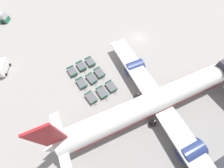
{
  "coord_description": "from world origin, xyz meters",
  "views": [
    {
      "loc": [
        23.26,
        -19.48,
        25.08
      ],
      "look_at": [
        10.56,
        -13.17,
        1.48
      ],
      "focal_mm": 22.0,
      "sensor_mm": 36.0,
      "label": 1
    }
  ],
  "objects_px": {
    "airplane": "(163,98)",
    "baggage_dolly_row_near_col_c": "(91,98)",
    "baggage_dolly_row_near_col_a": "(72,71)",
    "baggage_dolly_row_mid_b_col_c": "(111,86)",
    "baggage_dolly_row_mid_a_col_a": "(81,66)",
    "baggage_dolly_row_mid_a_col_b": "(92,78)",
    "baggage_dolly_row_mid_b_col_b": "(99,73)",
    "baggage_dolly_row_near_col_b": "(82,83)",
    "baggage_dolly_row_mid_b_col_a": "(90,62)",
    "baggage_dolly_row_mid_a_col_c": "(102,92)",
    "service_van": "(0,68)"
  },
  "relations": [
    {
      "from": "airplane",
      "to": "baggage_dolly_row_near_col_a",
      "type": "bearing_deg",
      "value": -139.34
    },
    {
      "from": "baggage_dolly_row_near_col_a",
      "to": "baggage_dolly_row_near_col_b",
      "type": "distance_m",
      "value": 3.89
    },
    {
      "from": "baggage_dolly_row_mid_b_col_a",
      "to": "baggage_dolly_row_near_col_c",
      "type": "bearing_deg",
      "value": -20.67
    },
    {
      "from": "baggage_dolly_row_mid_a_col_a",
      "to": "baggage_dolly_row_mid_b_col_b",
      "type": "height_order",
      "value": "same"
    },
    {
      "from": "baggage_dolly_row_mid_a_col_a",
      "to": "baggage_dolly_row_mid_b_col_a",
      "type": "relative_size",
      "value": 1.0
    },
    {
      "from": "baggage_dolly_row_mid_a_col_a",
      "to": "baggage_dolly_row_near_col_b",
      "type": "bearing_deg",
      "value": -19.14
    },
    {
      "from": "baggage_dolly_row_mid_a_col_a",
      "to": "baggage_dolly_row_mid_a_col_c",
      "type": "height_order",
      "value": "same"
    },
    {
      "from": "airplane",
      "to": "baggage_dolly_row_mid_a_col_b",
      "type": "bearing_deg",
      "value": -139.35
    },
    {
      "from": "airplane",
      "to": "baggage_dolly_row_mid_a_col_a",
      "type": "xyz_separation_m",
      "value": [
        -15.28,
        -10.36,
        -2.39
      ]
    },
    {
      "from": "baggage_dolly_row_near_col_b",
      "to": "baggage_dolly_row_mid_b_col_b",
      "type": "relative_size",
      "value": 1.0
    },
    {
      "from": "baggage_dolly_row_near_col_c",
      "to": "baggage_dolly_row_mid_b_col_b",
      "type": "height_order",
      "value": "same"
    },
    {
      "from": "baggage_dolly_row_mid_a_col_b",
      "to": "baggage_dolly_row_mid_b_col_c",
      "type": "relative_size",
      "value": 1.01
    },
    {
      "from": "baggage_dolly_row_near_col_c",
      "to": "baggage_dolly_row_mid_b_col_a",
      "type": "height_order",
      "value": "same"
    },
    {
      "from": "baggage_dolly_row_mid_b_col_a",
      "to": "airplane",
      "type": "bearing_deg",
      "value": 27.46
    },
    {
      "from": "baggage_dolly_row_mid_b_col_a",
      "to": "baggage_dolly_row_mid_b_col_b",
      "type": "distance_m",
      "value": 3.86
    },
    {
      "from": "service_van",
      "to": "baggage_dolly_row_mid_a_col_a",
      "type": "xyz_separation_m",
      "value": [
        7.02,
        16.15,
        -0.63
      ]
    },
    {
      "from": "baggage_dolly_row_mid_b_col_a",
      "to": "baggage_dolly_row_mid_b_col_b",
      "type": "bearing_deg",
      "value": 10.08
    },
    {
      "from": "service_van",
      "to": "baggage_dolly_row_near_col_a",
      "type": "height_order",
      "value": "service_van"
    },
    {
      "from": "airplane",
      "to": "baggage_dolly_row_mid_b_col_c",
      "type": "bearing_deg",
      "value": -138.41
    },
    {
      "from": "baggage_dolly_row_near_col_c",
      "to": "service_van",
      "type": "bearing_deg",
      "value": -135.29
    },
    {
      "from": "service_van",
      "to": "baggage_dolly_row_mid_a_col_b",
      "type": "distance_m",
      "value": 20.35
    },
    {
      "from": "baggage_dolly_row_mid_b_col_a",
      "to": "baggage_dolly_row_mid_a_col_c",
      "type": "bearing_deg",
      "value": -5.52
    },
    {
      "from": "baggage_dolly_row_near_col_c",
      "to": "baggage_dolly_row_mid_b_col_a",
      "type": "relative_size",
      "value": 1.01
    },
    {
      "from": "baggage_dolly_row_near_col_c",
      "to": "baggage_dolly_row_mid_a_col_a",
      "type": "height_order",
      "value": "same"
    },
    {
      "from": "service_van",
      "to": "baggage_dolly_row_mid_b_col_c",
      "type": "relative_size",
      "value": 1.43
    },
    {
      "from": "baggage_dolly_row_near_col_a",
      "to": "baggage_dolly_row_mid_b_col_a",
      "type": "bearing_deg",
      "value": 99.63
    },
    {
      "from": "baggage_dolly_row_mid_a_col_c",
      "to": "airplane",
      "type": "bearing_deg",
      "value": 51.53
    },
    {
      "from": "airplane",
      "to": "baggage_dolly_row_near_col_c",
      "type": "xyz_separation_m",
      "value": [
        -6.95,
        -11.32,
        -2.39
      ]
    },
    {
      "from": "baggage_dolly_row_near_col_c",
      "to": "baggage_dolly_row_mid_b_col_b",
      "type": "distance_m",
      "value": 6.19
    },
    {
      "from": "baggage_dolly_row_mid_a_col_b",
      "to": "baggage_dolly_row_mid_a_col_c",
      "type": "height_order",
      "value": "same"
    },
    {
      "from": "baggage_dolly_row_mid_b_col_b",
      "to": "baggage_dolly_row_mid_a_col_a",
      "type": "bearing_deg",
      "value": -140.04
    },
    {
      "from": "baggage_dolly_row_mid_b_col_a",
      "to": "baggage_dolly_row_near_col_b",
      "type": "bearing_deg",
      "value": -39.55
    },
    {
      "from": "baggage_dolly_row_near_col_a",
      "to": "baggage_dolly_row_mid_a_col_c",
      "type": "distance_m",
      "value": 8.58
    },
    {
      "from": "airplane",
      "to": "baggage_dolly_row_mid_b_col_a",
      "type": "xyz_separation_m",
      "value": [
        -15.55,
        -8.08,
        -2.39
      ]
    },
    {
      "from": "service_van",
      "to": "baggage_dolly_row_near_col_b",
      "type": "height_order",
      "value": "service_van"
    },
    {
      "from": "baggage_dolly_row_near_col_c",
      "to": "baggage_dolly_row_mid_a_col_b",
      "type": "distance_m",
      "value": 4.52
    },
    {
      "from": "baggage_dolly_row_mid_a_col_b",
      "to": "baggage_dolly_row_mid_b_col_c",
      "type": "distance_m",
      "value": 4.65
    },
    {
      "from": "baggage_dolly_row_near_col_b",
      "to": "baggage_dolly_row_near_col_c",
      "type": "height_order",
      "value": "same"
    },
    {
      "from": "baggage_dolly_row_mid_b_col_b",
      "to": "baggage_dolly_row_mid_b_col_a",
      "type": "bearing_deg",
      "value": -169.92
    },
    {
      "from": "baggage_dolly_row_mid_a_col_b",
      "to": "baggage_dolly_row_near_col_b",
      "type": "bearing_deg",
      "value": -86.48
    },
    {
      "from": "airplane",
      "to": "baggage_dolly_row_mid_a_col_b",
      "type": "distance_m",
      "value": 14.84
    },
    {
      "from": "baggage_dolly_row_mid_b_col_a",
      "to": "service_van",
      "type": "bearing_deg",
      "value": -110.13
    },
    {
      "from": "baggage_dolly_row_mid_a_col_b",
      "to": "baggage_dolly_row_mid_b_col_b",
      "type": "height_order",
      "value": "same"
    },
    {
      "from": "baggage_dolly_row_near_col_a",
      "to": "baggage_dolly_row_mid_b_col_c",
      "type": "distance_m",
      "value": 9.47
    },
    {
      "from": "baggage_dolly_row_near_col_b",
      "to": "baggage_dolly_row_near_col_a",
      "type": "bearing_deg",
      "value": -167.81
    },
    {
      "from": "service_van",
      "to": "baggage_dolly_row_near_col_b",
      "type": "xyz_separation_m",
      "value": [
        11.34,
        14.65,
        -0.63
      ]
    },
    {
      "from": "airplane",
      "to": "service_van",
      "type": "height_order",
      "value": "airplane"
    },
    {
      "from": "service_van",
      "to": "baggage_dolly_row_near_col_c",
      "type": "xyz_separation_m",
      "value": [
        15.35,
        15.2,
        -0.63
      ]
    },
    {
      "from": "baggage_dolly_row_near_col_a",
      "to": "baggage_dolly_row_mid_b_col_a",
      "type": "relative_size",
      "value": 1.0
    },
    {
      "from": "baggage_dolly_row_near_col_a",
      "to": "baggage_dolly_row_mid_b_col_a",
      "type": "xyz_separation_m",
      "value": [
        -0.78,
        4.6,
        0.0
      ]
    }
  ]
}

